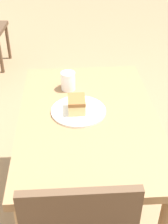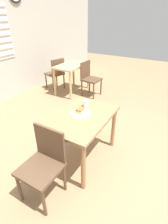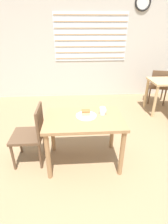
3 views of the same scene
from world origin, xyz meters
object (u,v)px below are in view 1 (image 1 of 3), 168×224
at_px(plate, 79,111).
at_px(cake_slice, 77,104).
at_px(coffee_mug, 68,81).
at_px(dining_table_near, 88,134).

height_order(plate, cake_slice, cake_slice).
bearing_deg(cake_slice, coffee_mug, 8.83).
height_order(dining_table_near, plate, plate).
height_order(plate, coffee_mug, coffee_mug).
height_order(dining_table_near, coffee_mug, coffee_mug).
relative_size(dining_table_near, cake_slice, 9.56).
bearing_deg(dining_table_near, cake_slice, 60.79).
xyz_separation_m(plate, coffee_mug, (0.23, 0.05, 0.05)).
distance_m(cake_slice, coffee_mug, 0.24).
bearing_deg(coffee_mug, dining_table_near, -161.07).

